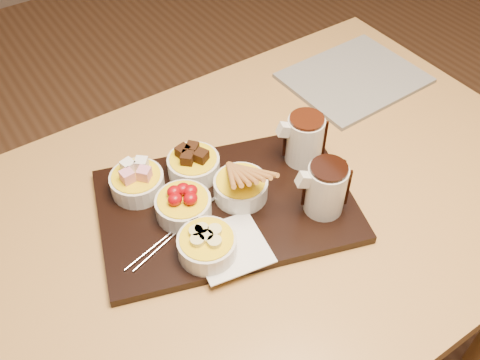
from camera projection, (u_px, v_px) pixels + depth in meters
dining_table at (262, 231)px, 1.08m from camera, size 1.20×0.80×0.75m
serving_board at (227, 206)px, 0.99m from camera, size 0.53×0.43×0.02m
napkin at (230, 247)px, 0.91m from camera, size 0.14×0.14×0.00m
bowl_marshmallows at (137, 183)px, 0.99m from camera, size 0.10×0.10×0.04m
bowl_cake at (194, 166)px, 1.02m from camera, size 0.10×0.10×0.04m
bowl_strawberries at (184, 207)px, 0.95m from camera, size 0.10×0.10×0.04m
bowl_biscotti at (241, 188)px, 0.98m from camera, size 0.10×0.10×0.04m
bowl_bananas at (207, 246)px, 0.89m from camera, size 0.10×0.10×0.04m
pitcher_dark_chocolate at (326, 189)px, 0.94m from camera, size 0.09×0.09×0.10m
pitcher_milk_chocolate at (305, 140)px, 1.02m from camera, size 0.09×0.09×0.10m
fondue_skewers at (182, 224)px, 0.94m from camera, size 0.09×0.26×0.01m
newspaper at (354, 78)px, 1.27m from camera, size 0.31×0.25×0.01m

